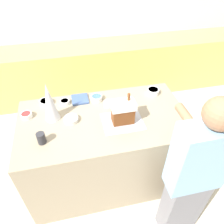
{
  "coord_description": "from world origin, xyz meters",
  "views": [
    {
      "loc": [
        -0.25,
        -1.49,
        2.31
      ],
      "look_at": [
        0.08,
        0.0,
        0.99
      ],
      "focal_mm": 35.0,
      "sensor_mm": 36.0,
      "label": 1
    }
  ],
  "objects_px": {
    "candy_bowl_front_corner": "(153,91)",
    "person": "(192,178)",
    "candy_bowl_far_right": "(26,115)",
    "mug": "(41,138)",
    "candy_bowl_behind_tray": "(71,119)",
    "candy_bowl_far_left": "(46,102)",
    "candy_bowl_near_tray_right": "(108,104)",
    "gingerbread_house": "(123,112)",
    "cookbook": "(80,99)",
    "decorative_tree": "(49,102)",
    "candy_bowl_beside_tree": "(65,102)",
    "candy_bowl_center_rear": "(97,98)",
    "baking_tray": "(123,121)"
  },
  "relations": [
    {
      "from": "candy_bowl_front_corner",
      "to": "person",
      "type": "bearing_deg",
      "value": -91.74
    },
    {
      "from": "candy_bowl_far_right",
      "to": "mug",
      "type": "height_order",
      "value": "mug"
    },
    {
      "from": "candy_bowl_behind_tray",
      "to": "person",
      "type": "bearing_deg",
      "value": -40.52
    },
    {
      "from": "candy_bowl_far_left",
      "to": "candy_bowl_front_corner",
      "type": "bearing_deg",
      "value": -3.01
    },
    {
      "from": "candy_bowl_near_tray_right",
      "to": "gingerbread_house",
      "type": "bearing_deg",
      "value": -71.68
    },
    {
      "from": "candy_bowl_behind_tray",
      "to": "cookbook",
      "type": "distance_m",
      "value": 0.32
    },
    {
      "from": "cookbook",
      "to": "candy_bowl_far_right",
      "type": "bearing_deg",
      "value": -162.98
    },
    {
      "from": "candy_bowl_near_tray_right",
      "to": "candy_bowl_far_right",
      "type": "height_order",
      "value": "candy_bowl_near_tray_right"
    },
    {
      "from": "gingerbread_house",
      "to": "person",
      "type": "bearing_deg",
      "value": -57.27
    },
    {
      "from": "decorative_tree",
      "to": "candy_bowl_beside_tree",
      "type": "relative_size",
      "value": 4.11
    },
    {
      "from": "candy_bowl_front_corner",
      "to": "candy_bowl_behind_tray",
      "type": "xyz_separation_m",
      "value": [
        -0.89,
        -0.25,
        -0.01
      ]
    },
    {
      "from": "candy_bowl_far_right",
      "to": "candy_bowl_behind_tray",
      "type": "xyz_separation_m",
      "value": [
        0.4,
        -0.14,
        -0.0
      ]
    },
    {
      "from": "decorative_tree",
      "to": "candy_bowl_front_corner",
      "type": "bearing_deg",
      "value": 9.4
    },
    {
      "from": "person",
      "to": "candy_bowl_far_left",
      "type": "bearing_deg",
      "value": 136.27
    },
    {
      "from": "decorative_tree",
      "to": "person",
      "type": "xyz_separation_m",
      "value": [
        1.02,
        -0.81,
        -0.3
      ]
    },
    {
      "from": "candy_bowl_far_left",
      "to": "mug",
      "type": "bearing_deg",
      "value": -92.86
    },
    {
      "from": "decorative_tree",
      "to": "candy_bowl_center_rear",
      "type": "height_order",
      "value": "decorative_tree"
    },
    {
      "from": "candy_bowl_far_left",
      "to": "baking_tray",
      "type": "bearing_deg",
      "value": -31.38
    },
    {
      "from": "decorative_tree",
      "to": "candy_bowl_behind_tray",
      "type": "height_order",
      "value": "decorative_tree"
    },
    {
      "from": "baking_tray",
      "to": "cookbook",
      "type": "xyz_separation_m",
      "value": [
        -0.35,
        0.41,
        0.01
      ]
    },
    {
      "from": "gingerbread_house",
      "to": "candy_bowl_far_right",
      "type": "relative_size",
      "value": 2.76
    },
    {
      "from": "candy_bowl_far_right",
      "to": "cookbook",
      "type": "height_order",
      "value": "candy_bowl_far_right"
    },
    {
      "from": "candy_bowl_center_rear",
      "to": "candy_bowl_near_tray_right",
      "type": "height_order",
      "value": "same"
    },
    {
      "from": "mug",
      "to": "cookbook",
      "type": "bearing_deg",
      "value": 54.25
    },
    {
      "from": "gingerbread_house",
      "to": "candy_bowl_near_tray_right",
      "type": "height_order",
      "value": "gingerbread_house"
    },
    {
      "from": "candy_bowl_behind_tray",
      "to": "person",
      "type": "distance_m",
      "value": 1.14
    },
    {
      "from": "gingerbread_house",
      "to": "candy_bowl_far_right",
      "type": "bearing_deg",
      "value": 163.63
    },
    {
      "from": "person",
      "to": "decorative_tree",
      "type": "bearing_deg",
      "value": 141.68
    },
    {
      "from": "candy_bowl_beside_tree",
      "to": "candy_bowl_behind_tray",
      "type": "height_order",
      "value": "candy_bowl_beside_tree"
    },
    {
      "from": "baking_tray",
      "to": "candy_bowl_front_corner",
      "type": "xyz_separation_m",
      "value": [
        0.43,
        0.36,
        0.03
      ]
    },
    {
      "from": "candy_bowl_beside_tree",
      "to": "candy_bowl_far_right",
      "type": "height_order",
      "value": "candy_bowl_far_right"
    },
    {
      "from": "candy_bowl_behind_tray",
      "to": "decorative_tree",
      "type": "bearing_deg",
      "value": 155.76
    },
    {
      "from": "decorative_tree",
      "to": "candy_bowl_near_tray_right",
      "type": "height_order",
      "value": "decorative_tree"
    },
    {
      "from": "candy_bowl_center_rear",
      "to": "cookbook",
      "type": "bearing_deg",
      "value": 167.32
    },
    {
      "from": "mug",
      "to": "gingerbread_house",
      "type": "bearing_deg",
      "value": 7.85
    },
    {
      "from": "baking_tray",
      "to": "candy_bowl_behind_tray",
      "type": "xyz_separation_m",
      "value": [
        -0.46,
        0.11,
        0.02
      ]
    },
    {
      "from": "decorative_tree",
      "to": "baking_tray",
      "type": "bearing_deg",
      "value": -16.71
    },
    {
      "from": "candy_bowl_far_left",
      "to": "candy_bowl_far_right",
      "type": "distance_m",
      "value": 0.24
    },
    {
      "from": "candy_bowl_behind_tray",
      "to": "mug",
      "type": "xyz_separation_m",
      "value": [
        -0.25,
        -0.21,
        0.03
      ]
    },
    {
      "from": "candy_bowl_behind_tray",
      "to": "candy_bowl_near_tray_right",
      "type": "bearing_deg",
      "value": 20.73
    },
    {
      "from": "candy_bowl_far_right",
      "to": "gingerbread_house",
      "type": "bearing_deg",
      "value": -16.37
    },
    {
      "from": "candy_bowl_center_rear",
      "to": "candy_bowl_behind_tray",
      "type": "height_order",
      "value": "candy_bowl_center_rear"
    },
    {
      "from": "gingerbread_house",
      "to": "decorative_tree",
      "type": "relative_size",
      "value": 0.74
    },
    {
      "from": "candy_bowl_beside_tree",
      "to": "candy_bowl_far_right",
      "type": "relative_size",
      "value": 0.91
    },
    {
      "from": "gingerbread_house",
      "to": "decorative_tree",
      "type": "bearing_deg",
      "value": 163.31
    },
    {
      "from": "cookbook",
      "to": "candy_bowl_far_left",
      "type": "bearing_deg",
      "value": 178.7
    },
    {
      "from": "decorative_tree",
      "to": "person",
      "type": "bearing_deg",
      "value": -38.32
    },
    {
      "from": "candy_bowl_front_corner",
      "to": "candy_bowl_far_right",
      "type": "xyz_separation_m",
      "value": [
        -1.29,
        -0.11,
        -0.0
      ]
    },
    {
      "from": "candy_bowl_center_rear",
      "to": "mug",
      "type": "bearing_deg",
      "value": -138.58
    },
    {
      "from": "candy_bowl_far_right",
      "to": "candy_bowl_behind_tray",
      "type": "distance_m",
      "value": 0.43
    }
  ]
}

